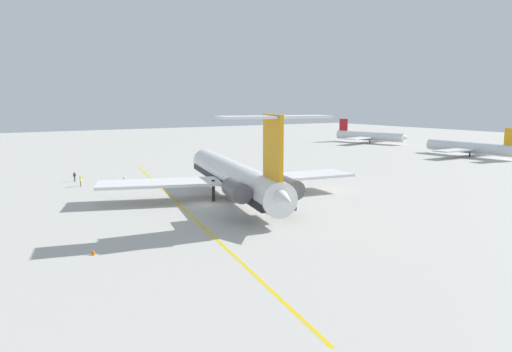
% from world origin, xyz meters
% --- Properties ---
extents(ground, '(368.54, 368.54, 0.00)m').
position_xyz_m(ground, '(0.00, 0.00, 0.00)').
color(ground, '#B7B5AD').
extents(main_jetliner, '(43.51, 38.86, 12.81)m').
position_xyz_m(main_jetliner, '(-0.56, 5.03, 3.49)').
color(main_jetliner, white).
rests_on(main_jetliner, ground).
extents(airliner_far_left, '(26.31, 26.29, 7.95)m').
position_xyz_m(airliner_far_left, '(-59.80, 91.92, 2.34)').
color(airliner_far_left, white).
rests_on(airliner_far_left, ground).
extents(airliner_mid_left, '(25.96, 25.60, 7.78)m').
position_xyz_m(airliner_mid_left, '(-17.84, 84.23, 2.29)').
color(airliner_mid_left, silver).
rests_on(airliner_mid_left, ground).
extents(ground_crew_near_nose, '(0.44, 0.28, 1.76)m').
position_xyz_m(ground_crew_near_nose, '(-24.06, -11.68, 1.12)').
color(ground_crew_near_nose, black).
rests_on(ground_crew_near_nose, ground).
extents(ground_crew_near_tail, '(0.27, 0.43, 1.69)m').
position_xyz_m(ground_crew_near_tail, '(-30.02, -11.43, 1.07)').
color(ground_crew_near_tail, black).
rests_on(ground_crew_near_tail, ground).
extents(safety_cone_nose, '(0.40, 0.40, 0.55)m').
position_xyz_m(safety_cone_nose, '(14.79, -18.92, 0.28)').
color(safety_cone_nose, '#EA590F').
rests_on(safety_cone_nose, ground).
extents(safety_cone_wingtip, '(0.40, 0.40, 0.55)m').
position_xyz_m(safety_cone_wingtip, '(-27.26, -3.38, 0.28)').
color(safety_cone_wingtip, '#EA590F').
rests_on(safety_cone_wingtip, ground).
extents(taxiway_centreline, '(83.57, 16.40, 0.01)m').
position_xyz_m(taxiway_centreline, '(-1.76, -3.28, 0.00)').
color(taxiway_centreline, gold).
rests_on(taxiway_centreline, ground).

